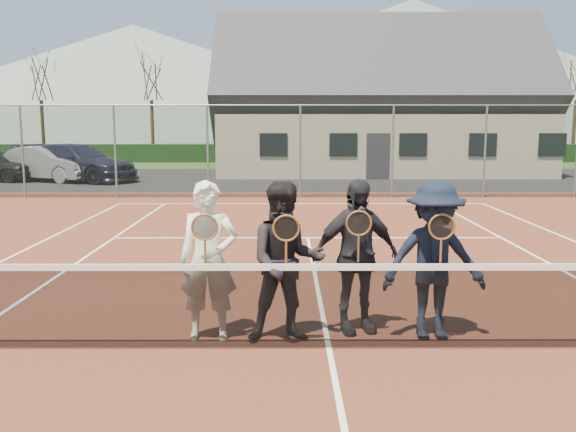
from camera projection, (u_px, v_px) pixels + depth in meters
name	position (u px, v px, depth m)	size (l,w,h in m)	color
ground	(297.00, 180.00, 26.38)	(220.00, 220.00, 0.00)	#2C4B1B
court_surface	(329.00, 350.00, 6.61)	(30.00, 30.00, 0.02)	#562819
tarmac_carpark	(204.00, 179.00, 26.36)	(40.00, 12.00, 0.01)	black
hedge_row	(293.00, 153.00, 38.16)	(40.00, 1.20, 1.10)	black
hill_west	(135.00, 82.00, 99.05)	(110.00, 110.00, 18.00)	#586A5E
hill_centre	(412.00, 69.00, 98.90)	(120.00, 120.00, 22.00)	#506055
car_b	(49.00, 164.00, 25.51)	(1.55, 4.45, 1.47)	gray
car_c	(77.00, 163.00, 25.43)	(2.19, 5.39, 1.56)	black
court_markings	(329.00, 348.00, 6.61)	(11.03, 23.83, 0.01)	white
tennis_net	(329.00, 303.00, 6.53)	(11.68, 0.08, 1.10)	slate
perimeter_fence	(300.00, 151.00, 19.72)	(30.07, 0.07, 3.02)	slate
clubhouse	(377.00, 91.00, 29.74)	(15.60, 8.20, 7.70)	beige
tree_a	(39.00, 69.00, 38.29)	(3.20, 3.20, 7.77)	#341E12
tree_b	(150.00, 69.00, 38.32)	(3.20, 3.20, 7.77)	#3A2415
tree_c	(325.00, 69.00, 38.35)	(3.20, 3.20, 7.77)	#361F13
tree_d	(483.00, 69.00, 38.39)	(3.20, 3.20, 7.77)	#3D2216
player_a	(209.00, 261.00, 6.80)	(0.67, 0.51, 1.80)	white
player_b	(286.00, 262.00, 6.74)	(0.94, 0.77, 1.80)	black
player_c	(355.00, 256.00, 7.05)	(1.13, 0.71, 1.80)	black
player_d	(434.00, 260.00, 6.83)	(1.19, 0.71, 1.80)	black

